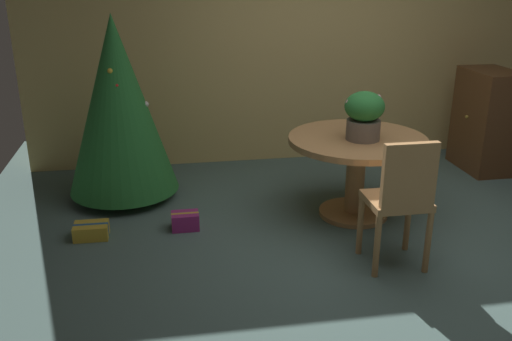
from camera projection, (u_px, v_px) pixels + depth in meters
ground_plane at (379, 245)px, 4.35m from camera, size 6.60×6.60×0.00m
back_wall_panel at (311, 39)px, 5.93m from camera, size 6.00×0.10×2.60m
round_dining_table at (357, 157)px, 4.69m from camera, size 1.15×1.15×0.70m
flower_vase at (364, 114)px, 4.50m from camera, size 0.32×0.32×0.40m
wooden_chair_near at (401, 197)px, 3.84m from camera, size 0.42×0.38×0.96m
holiday_tree at (118, 105)px, 4.95m from camera, size 0.99×0.99×1.67m
gift_box_purple at (185, 221)px, 4.59m from camera, size 0.22×0.16×0.14m
gift_box_gold at (91, 231)px, 4.45m from camera, size 0.27×0.20×0.12m
wooden_cabinet at (486, 121)px, 5.80m from camera, size 0.46×0.68×1.05m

